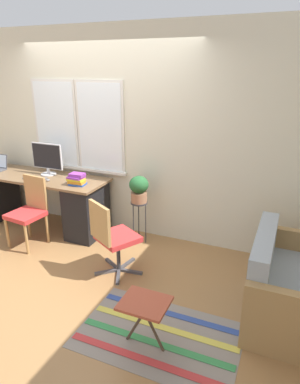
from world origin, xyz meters
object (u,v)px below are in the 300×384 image
office_chair_swivel (112,236)px  couch_loveseat (288,289)px  mouse (48,180)px  keyboard (35,178)px  plant_stand (139,208)px  monitor (47,159)px  desk_chair_wooden (29,210)px  folding_stool (145,306)px  book_stack (77,179)px  potted_plant (139,188)px

office_chair_swivel → couch_loveseat: office_chair_swivel is taller
mouse → office_chair_swivel: size_ratio=0.07×
keyboard → plant_stand: bearing=9.3°
monitor → mouse: monitor is taller
desk_chair_wooden → folding_stool: desk_chair_wooden is taller
monitor → office_chair_swivel: bearing=-28.5°
keyboard → mouse: bearing=-0.9°
keyboard → office_chair_swivel: 1.62m
book_stack → plant_stand: (0.77, 0.22, -0.35)m
desk_chair_wooden → office_chair_swivel: bearing=-2.8°
plant_stand → folding_stool: size_ratio=1.29×
monitor → mouse: size_ratio=8.55×
keyboard → plant_stand: size_ratio=0.57×
plant_stand → monitor: bearing=179.9°
keyboard → folding_stool: (2.25, -1.39, -0.38)m
mouse → folding_stool: 2.48m
monitor → folding_stool: bearing=-36.3°
mouse → book_stack: size_ratio=0.25×
plant_stand → couch_loveseat: bearing=-22.0°
desk_chair_wooden → plant_stand: size_ratio=1.56×
office_chair_swivel → potted_plant: 0.84m
book_stack → folding_stool: book_stack is taller
couch_loveseat → potted_plant: (-1.86, 0.75, 0.48)m
office_chair_swivel → couch_loveseat: 1.82m
book_stack → office_chair_swivel: bearing=-34.5°
potted_plant → monitor: bearing=179.9°
book_stack → folding_stool: (1.58, -1.40, -0.45)m
monitor → desk_chair_wooden: (0.12, -0.59, -0.52)m
couch_loveseat → folding_stool: 1.37m
monitor → mouse: (0.19, -0.24, -0.22)m
desk_chair_wooden → couch_loveseat: 3.15m
couch_loveseat → keyboard: bearing=81.2°
keyboard → folding_stool: bearing=-31.6°
mouse → book_stack: bearing=2.4°
couch_loveseat → mouse: bearing=80.6°
book_stack → couch_loveseat: 2.74m
desk_chair_wooden → plant_stand: (1.29, 0.58, 0.01)m
mouse → keyboard: bearing=179.1°
monitor → desk_chair_wooden: bearing=-78.3°
keyboard → couch_loveseat: couch_loveseat is taller
keyboard → mouse: size_ratio=5.69×
potted_plant → folding_stool: bearing=-63.6°
monitor → mouse: 0.38m
mouse → desk_chair_wooden: (-0.07, -0.34, -0.30)m
mouse → folding_stool: size_ratio=0.13×
couch_loveseat → desk_chair_wooden: bearing=87.0°
mouse → plant_stand: (1.22, 0.24, -0.29)m
office_chair_swivel → folding_stool: office_chair_swivel is taller
office_chair_swivel → couch_loveseat: (1.81, 0.04, -0.18)m
keyboard → office_chair_swivel: office_chair_swivel is taller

